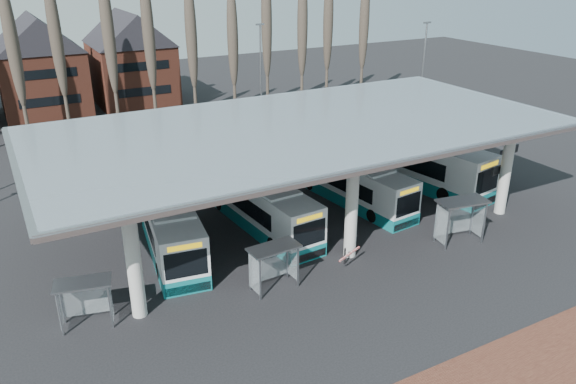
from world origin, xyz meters
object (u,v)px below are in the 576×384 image
shelter_2 (460,211)px  shelter_0 (84,293)px  bus_0 (168,221)px  bus_2 (350,181)px  shelter_1 (273,257)px  bus_3 (410,159)px  bus_1 (257,202)px

shelter_2 → shelter_0: bearing=-176.6°
bus_0 → bus_2: (12.95, 0.25, -0.08)m
shelter_1 → shelter_2: shelter_2 is taller
shelter_0 → shelter_1: shelter_1 is taller
bus_3 → shelter_2: (-3.97, -9.14, 0.28)m
bus_2 → bus_1: bearing=175.9°
bus_0 → shelter_2: 17.07m
bus_3 → shelter_0: bearing=-173.7°
bus_0 → shelter_1: bearing=-57.4°
bus_2 → shelter_0: size_ratio=4.06×
bus_2 → shelter_0: bearing=-168.5°
bus_3 → bus_2: bearing=179.7°
bus_1 → bus_3: bus_3 is taller
shelter_0 → bus_1: bearing=39.8°
bus_0 → shelter_0: bus_0 is taller
bus_1 → shelter_1: size_ratio=4.28×
bus_2 → shelter_2: bearing=-81.5°
bus_2 → bus_3: bus_3 is taller
bus_0 → bus_1: bearing=7.7°
bus_0 → bus_2: bearing=9.3°
bus_2 → shelter_1: bus_2 is taller
bus_3 → shelter_1: size_ratio=4.96×
shelter_0 → shelter_2: 20.92m
bus_0 → bus_2: 12.96m
bus_1 → bus_3: size_ratio=0.86×
bus_2 → shelter_2: bus_2 is taller
bus_1 → bus_0: bearing=175.3°
shelter_1 → shelter_2: (11.90, -0.76, 0.23)m
shelter_0 → shelter_1: 9.01m
bus_1 → bus_3: (13.33, 1.31, 0.22)m
bus_0 → shelter_0: (-5.68, -5.80, 0.19)m
bus_0 → bus_3: 19.15m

